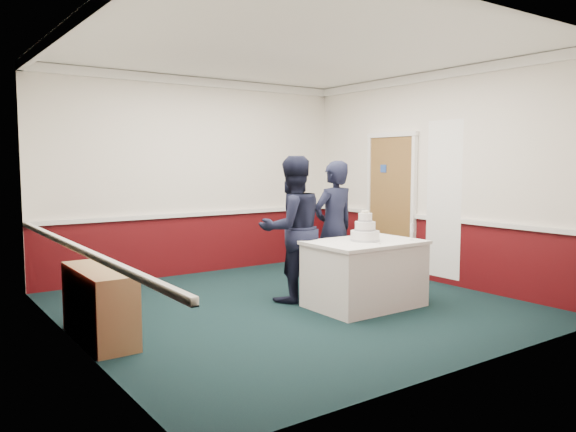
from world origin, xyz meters
TOP-DOWN VIEW (x-y plane):
  - ground at (0.00, 0.00)m, footprint 5.00×5.00m
  - room_shell at (0.08, 0.61)m, footprint 5.00×5.00m
  - sideboard at (-2.28, 0.02)m, footprint 0.41×1.20m
  - cake_table at (0.70, -0.51)m, footprint 1.32×0.92m
  - wedding_cake at (0.70, -0.51)m, footprint 0.35×0.35m
  - cake_knife at (0.67, -0.71)m, footprint 0.04×0.22m
  - champagne_flute at (1.20, -0.79)m, footprint 0.05×0.05m
  - person_man at (0.15, 0.21)m, footprint 0.93×0.76m
  - person_woman at (0.82, 0.21)m, footprint 0.65×0.44m

SIDE VIEW (x-z plane):
  - ground at x=0.00m, z-range 0.00..0.00m
  - sideboard at x=-2.28m, z-range 0.00..0.70m
  - cake_table at x=0.70m, z-range 0.01..0.80m
  - cake_knife at x=0.67m, z-range 0.79..0.79m
  - person_woman at x=0.82m, z-range 0.00..1.74m
  - person_man at x=0.15m, z-range 0.00..1.80m
  - wedding_cake at x=0.70m, z-range 0.72..1.08m
  - champagne_flute at x=1.20m, z-range 0.83..1.03m
  - room_shell at x=0.08m, z-range 0.47..3.47m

